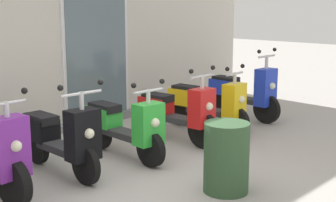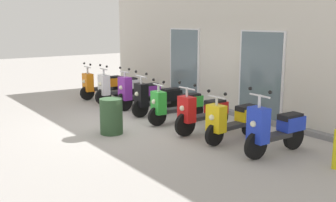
# 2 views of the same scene
# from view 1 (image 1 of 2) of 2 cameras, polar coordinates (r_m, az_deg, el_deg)

# --- Properties ---
(ground_plane) EXTENTS (40.00, 40.00, 0.00)m
(ground_plane) POSITION_cam_1_polar(r_m,az_deg,el_deg) (6.00, -2.40, -9.45)
(ground_plane) COLOR #A8A39E
(storefront_facade) EXTENTS (11.49, 0.50, 3.95)m
(storefront_facade) POSITION_cam_1_polar(r_m,az_deg,el_deg) (7.98, -17.98, 9.30)
(storefront_facade) COLOR beige
(storefront_facade) RESTS_ON ground_plane
(scooter_black) EXTENTS (0.63, 1.59, 1.23)m
(scooter_black) POSITION_cam_1_polar(r_m,az_deg,el_deg) (6.30, -12.32, -4.07)
(scooter_black) COLOR black
(scooter_black) RESTS_ON ground_plane
(scooter_green) EXTENTS (0.55, 1.61, 1.14)m
(scooter_green) POSITION_cam_1_polar(r_m,az_deg,el_deg) (6.84, -5.09, -2.83)
(scooter_green) COLOR black
(scooter_green) RESTS_ON ground_plane
(scooter_red) EXTENTS (0.59, 1.58, 1.21)m
(scooter_red) POSITION_cam_1_polar(r_m,az_deg,el_deg) (7.54, 1.08, -1.28)
(scooter_red) COLOR black
(scooter_red) RESTS_ON ground_plane
(scooter_yellow) EXTENTS (0.53, 1.60, 1.15)m
(scooter_yellow) POSITION_cam_1_polar(r_m,az_deg,el_deg) (8.27, 4.62, -0.25)
(scooter_yellow) COLOR black
(scooter_yellow) RESTS_ON ground_plane
(scooter_blue) EXTENTS (0.55, 1.59, 1.33)m
(scooter_blue) POSITION_cam_1_polar(r_m,az_deg,el_deg) (9.15, 8.81, 1.05)
(scooter_blue) COLOR black
(scooter_blue) RESTS_ON ground_plane
(trash_bin) EXTENTS (0.52, 0.52, 0.81)m
(trash_bin) POSITION_cam_1_polar(r_m,az_deg,el_deg) (5.66, 6.75, -6.50)
(trash_bin) COLOR #2D4C2D
(trash_bin) RESTS_ON ground_plane
(curb_bollard) EXTENTS (0.12, 0.12, 0.70)m
(curb_bollard) POSITION_cam_1_polar(r_m,az_deg,el_deg) (10.26, 11.07, 1.20)
(curb_bollard) COLOR yellow
(curb_bollard) RESTS_ON ground_plane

